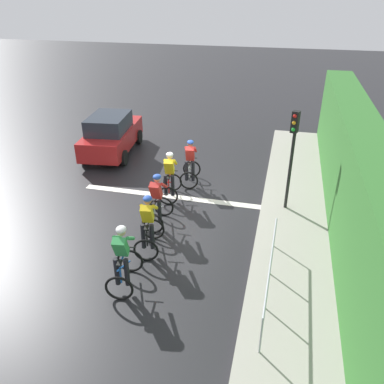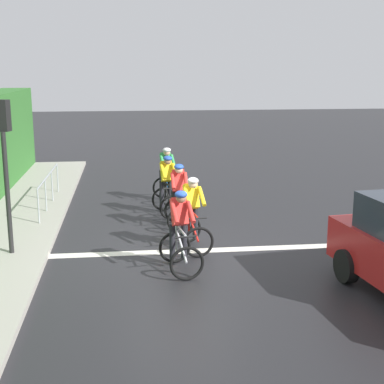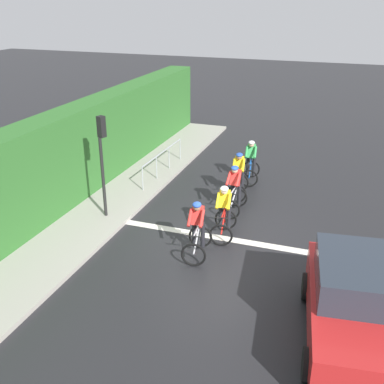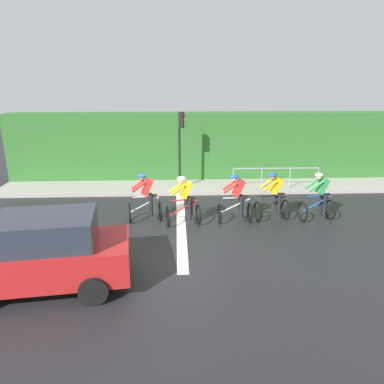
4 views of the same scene
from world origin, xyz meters
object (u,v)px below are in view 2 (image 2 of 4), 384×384
cyclist_lead (166,176)px  pedestrian_railing_kerbside (49,182)px  cyclist_mid (179,197)px  traffic_light_near_crossing (6,155)px  cyclist_fourth (192,215)px  cyclist_second (167,187)px  cyclist_trailing (180,232)px

cyclist_lead → pedestrian_railing_kerbside: bearing=-170.6°
cyclist_mid → traffic_light_near_crossing: (-3.73, -1.78, 1.43)m
pedestrian_railing_kerbside → cyclist_fourth: bearing=-47.9°
cyclist_second → traffic_light_near_crossing: size_ratio=0.50×
cyclist_trailing → pedestrian_railing_kerbside: size_ratio=0.45×
cyclist_lead → cyclist_trailing: same height
cyclist_second → traffic_light_near_crossing: 4.91m
traffic_light_near_crossing → cyclist_trailing: bearing=-19.5°
cyclist_mid → pedestrian_railing_kerbside: cyclist_mid is taller
cyclist_trailing → pedestrian_railing_kerbside: bearing=121.5°
cyclist_fourth → pedestrian_railing_kerbside: bearing=132.1°
cyclist_mid → cyclist_trailing: size_ratio=1.00×
traffic_light_near_crossing → pedestrian_railing_kerbside: traffic_light_near_crossing is taller
cyclist_mid → traffic_light_near_crossing: traffic_light_near_crossing is taller
cyclist_fourth → pedestrian_railing_kerbside: size_ratio=0.45×
cyclist_fourth → cyclist_trailing: bearing=-106.8°
pedestrian_railing_kerbside → cyclist_trailing: bearing=-58.5°
cyclist_mid → cyclist_trailing: bearing=-94.8°
cyclist_trailing → traffic_light_near_crossing: (-3.48, 1.23, 1.43)m
cyclist_lead → traffic_light_near_crossing: size_ratio=0.50×
cyclist_second → cyclist_fourth: same height
cyclist_lead → cyclist_mid: 2.83m
cyclist_lead → cyclist_fourth: 4.56m
cyclist_trailing → cyclist_mid: bearing=85.2°
cyclist_second → cyclist_fourth: (0.32, -3.03, 0.00)m
cyclist_mid → pedestrian_railing_kerbside: size_ratio=0.45×
cyclist_mid → cyclist_fourth: bearing=-85.6°
cyclist_lead → pedestrian_railing_kerbside: 3.42m
pedestrian_railing_kerbside → cyclist_lead: bearing=9.4°
traffic_light_near_crossing → pedestrian_railing_kerbside: (0.25, 4.04, -1.43)m
cyclist_fourth → traffic_light_near_crossing: traffic_light_near_crossing is taller
cyclist_fourth → traffic_light_near_crossing: bearing=-179.3°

